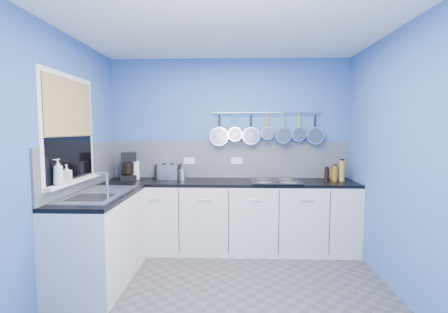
# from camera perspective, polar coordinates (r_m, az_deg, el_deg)

# --- Properties ---
(floor) EXTENTS (3.20, 3.00, 0.02)m
(floor) POSITION_cam_1_polar(r_m,az_deg,el_deg) (3.22, 0.51, -24.15)
(floor) COLOR #47474C
(floor) RESTS_ON ground
(ceiling) EXTENTS (3.20, 3.00, 0.02)m
(ceiling) POSITION_cam_1_polar(r_m,az_deg,el_deg) (2.98, 0.55, 23.61)
(ceiling) COLOR white
(ceiling) RESTS_ON ground
(wall_back) EXTENTS (3.20, 0.02, 2.50)m
(wall_back) POSITION_cam_1_polar(r_m,az_deg,el_deg) (4.34, 0.98, 0.83)
(wall_back) COLOR #3C61AF
(wall_back) RESTS_ON ground
(wall_front) EXTENTS (3.20, 0.02, 2.50)m
(wall_front) POSITION_cam_1_polar(r_m,az_deg,el_deg) (1.34, -0.91, -8.04)
(wall_front) COLOR #3C61AF
(wall_front) RESTS_ON ground
(wall_left) EXTENTS (0.02, 3.00, 2.50)m
(wall_left) POSITION_cam_1_polar(r_m,az_deg,el_deg) (3.29, -28.75, -1.01)
(wall_left) COLOR #3C61AF
(wall_left) RESTS_ON ground
(wall_right) EXTENTS (0.02, 3.00, 2.50)m
(wall_right) POSITION_cam_1_polar(r_m,az_deg,el_deg) (3.23, 30.43, -1.18)
(wall_right) COLOR #3C61AF
(wall_right) RESTS_ON ground
(backsplash_back) EXTENTS (3.20, 0.02, 0.50)m
(backsplash_back) POSITION_cam_1_polar(r_m,az_deg,el_deg) (4.33, 0.97, -0.51)
(backsplash_back) COLOR gray
(backsplash_back) RESTS_ON wall_back
(backsplash_left) EXTENTS (0.02, 1.80, 0.50)m
(backsplash_left) POSITION_cam_1_polar(r_m,az_deg,el_deg) (3.82, -23.84, -1.62)
(backsplash_left) COLOR gray
(backsplash_left) RESTS_ON wall_left
(cabinet_run_back) EXTENTS (3.20, 0.60, 0.86)m
(cabinet_run_back) POSITION_cam_1_polar(r_m,az_deg,el_deg) (4.17, 0.90, -10.77)
(cabinet_run_back) COLOR silver
(cabinet_run_back) RESTS_ON ground
(worktop_back) EXTENTS (3.20, 0.60, 0.04)m
(worktop_back) POSITION_cam_1_polar(r_m,az_deg,el_deg) (4.07, 0.90, -4.67)
(worktop_back) COLOR black
(worktop_back) RESTS_ON cabinet_run_back
(cabinet_run_left) EXTENTS (0.60, 1.20, 0.86)m
(cabinet_run_left) POSITION_cam_1_polar(r_m,az_deg,el_deg) (3.58, -21.29, -13.75)
(cabinet_run_left) COLOR silver
(cabinet_run_left) RESTS_ON ground
(worktop_left) EXTENTS (0.60, 1.20, 0.04)m
(worktop_left) POSITION_cam_1_polar(r_m,az_deg,el_deg) (3.47, -21.52, -6.67)
(worktop_left) COLOR black
(worktop_left) RESTS_ON cabinet_run_left
(window_frame) EXTENTS (0.01, 1.00, 1.10)m
(window_frame) POSITION_cam_1_polar(r_m,az_deg,el_deg) (3.52, -25.97, 4.32)
(window_frame) COLOR white
(window_frame) RESTS_ON wall_left
(window_glass) EXTENTS (0.01, 0.90, 1.00)m
(window_glass) POSITION_cam_1_polar(r_m,az_deg,el_deg) (3.52, -25.90, 4.33)
(window_glass) COLOR black
(window_glass) RESTS_ON wall_left
(bamboo_blind) EXTENTS (0.01, 0.90, 0.55)m
(bamboo_blind) POSITION_cam_1_polar(r_m,az_deg,el_deg) (3.52, -25.92, 7.99)
(bamboo_blind) COLOR tan
(bamboo_blind) RESTS_ON wall_left
(window_sill) EXTENTS (0.10, 0.98, 0.03)m
(window_sill) POSITION_cam_1_polar(r_m,az_deg,el_deg) (3.55, -25.31, -4.00)
(window_sill) COLOR white
(window_sill) RESTS_ON wall_left
(sink_unit) EXTENTS (0.50, 0.95, 0.01)m
(sink_unit) POSITION_cam_1_polar(r_m,az_deg,el_deg) (3.46, -21.53, -6.28)
(sink_unit) COLOR silver
(sink_unit) RESTS_ON worktop_left
(mixer_tap) EXTENTS (0.12, 0.08, 0.26)m
(mixer_tap) POSITION_cam_1_polar(r_m,az_deg,el_deg) (3.22, -20.24, -4.79)
(mixer_tap) COLOR silver
(mixer_tap) RESTS_ON worktop_left
(socket_left) EXTENTS (0.15, 0.01, 0.09)m
(socket_left) POSITION_cam_1_polar(r_m,az_deg,el_deg) (4.36, -6.28, -0.76)
(socket_left) COLOR white
(socket_left) RESTS_ON backsplash_back
(socket_right) EXTENTS (0.15, 0.01, 0.09)m
(socket_right) POSITION_cam_1_polar(r_m,az_deg,el_deg) (4.31, 2.29, -0.79)
(socket_right) COLOR white
(socket_right) RESTS_ON backsplash_back
(pot_rail) EXTENTS (1.45, 0.02, 0.02)m
(pot_rail) POSITION_cam_1_polar(r_m,az_deg,el_deg) (4.30, 7.72, 7.82)
(pot_rail) COLOR silver
(pot_rail) RESTS_ON wall_back
(soap_bottle_a) EXTENTS (0.12, 0.12, 0.24)m
(soap_bottle_a) POSITION_cam_1_polar(r_m,az_deg,el_deg) (3.25, -27.62, -2.47)
(soap_bottle_a) COLOR white
(soap_bottle_a) RESTS_ON window_sill
(soap_bottle_b) EXTENTS (0.09, 0.09, 0.17)m
(soap_bottle_b) POSITION_cam_1_polar(r_m,az_deg,el_deg) (3.37, -26.41, -2.74)
(soap_bottle_b) COLOR white
(soap_bottle_b) RESTS_ON window_sill
(paper_towel) EXTENTS (0.13, 0.13, 0.24)m
(paper_towel) POSITION_cam_1_polar(r_m,az_deg,el_deg) (4.35, -15.63, -2.38)
(paper_towel) COLOR white
(paper_towel) RESTS_ON worktop_back
(coffee_maker) EXTENTS (0.26, 0.27, 0.35)m
(coffee_maker) POSITION_cam_1_polar(r_m,az_deg,el_deg) (4.33, -16.75, -1.67)
(coffee_maker) COLOR black
(coffee_maker) RESTS_ON worktop_back
(toaster) EXTENTS (0.32, 0.22, 0.19)m
(toaster) POSITION_cam_1_polar(r_m,az_deg,el_deg) (4.27, -9.96, -2.71)
(toaster) COLOR silver
(toaster) RESTS_ON worktop_back
(canister) EXTENTS (0.12, 0.12, 0.14)m
(canister) POSITION_cam_1_polar(r_m,az_deg,el_deg) (4.16, -7.47, -3.23)
(canister) COLOR silver
(canister) RESTS_ON worktop_back
(hob) EXTENTS (0.62, 0.54, 0.01)m
(hob) POSITION_cam_1_polar(r_m,az_deg,el_deg) (4.05, 9.19, -4.40)
(hob) COLOR black
(hob) RESTS_ON worktop_back
(pan_0) EXTENTS (0.25, 0.08, 0.44)m
(pan_0) POSITION_cam_1_polar(r_m,az_deg,el_deg) (4.26, -0.85, 4.91)
(pan_0) COLOR silver
(pan_0) RESTS_ON pot_rail
(pan_1) EXTENTS (0.19, 0.12, 0.38)m
(pan_1) POSITION_cam_1_polar(r_m,az_deg,el_deg) (4.26, 2.00, 5.32)
(pan_1) COLOR silver
(pan_1) RESTS_ON pot_rail
(pan_2) EXTENTS (0.24, 0.08, 0.43)m
(pan_2) POSITION_cam_1_polar(r_m,az_deg,el_deg) (4.26, 4.86, 5.00)
(pan_2) COLOR silver
(pan_2) RESTS_ON pot_rail
(pan_3) EXTENTS (0.17, 0.10, 0.36)m
(pan_3) POSITION_cam_1_polar(r_m,az_deg,el_deg) (4.28, 7.70, 5.43)
(pan_3) COLOR silver
(pan_3) RESTS_ON pot_rail
(pan_4) EXTENTS (0.22, 0.11, 0.41)m
(pan_4) POSITION_cam_1_polar(r_m,az_deg,el_deg) (4.31, 10.51, 5.06)
(pan_4) COLOR silver
(pan_4) RESTS_ON pot_rail
(pan_5) EXTENTS (0.19, 0.07, 0.38)m
(pan_5) POSITION_cam_1_polar(r_m,az_deg,el_deg) (4.35, 13.29, 5.20)
(pan_5) COLOR silver
(pan_5) RESTS_ON pot_rail
(pan_6) EXTENTS (0.23, 0.08, 0.42)m
(pan_6) POSITION_cam_1_polar(r_m,az_deg,el_deg) (4.39, 16.00, 4.87)
(pan_6) COLOR silver
(pan_6) RESTS_ON pot_rail
(condiment_0) EXTENTS (0.07, 0.07, 0.16)m
(condiment_0) POSITION_cam_1_polar(r_m,az_deg,el_deg) (4.40, 20.27, -2.92)
(condiment_0) COLOR black
(condiment_0) RESTS_ON worktop_back
(condiment_1) EXTENTS (0.06, 0.06, 0.16)m
(condiment_1) POSITION_cam_1_polar(r_m,az_deg,el_deg) (4.37, 18.96, -2.97)
(condiment_1) COLOR brown
(condiment_1) RESTS_ON worktop_back
(condiment_2) EXTENTS (0.06, 0.06, 0.15)m
(condiment_2) POSITION_cam_1_polar(r_m,az_deg,el_deg) (4.34, 17.96, -3.02)
(condiment_2) COLOR black
(condiment_2) RESTS_ON worktop_back
(condiment_3) EXTENTS (0.07, 0.07, 0.26)m
(condiment_3) POSITION_cam_1_polar(r_m,az_deg,el_deg) (4.30, 20.42, -2.42)
(condiment_3) COLOR olive
(condiment_3) RESTS_ON worktop_back
(condiment_4) EXTENTS (0.06, 0.06, 0.20)m
(condiment_4) POSITION_cam_1_polar(r_m,az_deg,el_deg) (4.28, 19.29, -2.87)
(condiment_4) COLOR #8C5914
(condiment_4) RESTS_ON worktop_back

